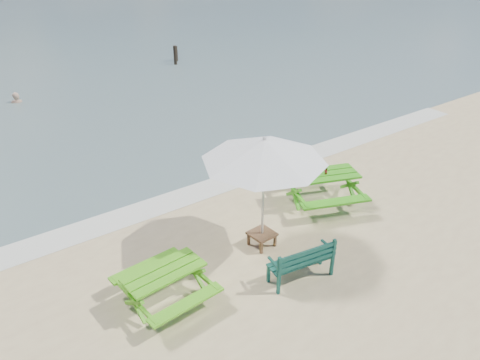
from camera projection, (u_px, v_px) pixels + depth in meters
foam_strip at (199, 192)px, 12.77m from camera, size 22.00×0.90×0.01m
picnic_table_left at (165, 287)px, 8.90m from camera, size 1.66×1.82×0.73m
picnic_table_right at (322, 189)px, 12.11m from camera, size 2.37×2.48×0.85m
park_bench at (300, 268)px, 9.53m from camera, size 1.43×0.67×0.85m
side_table at (262, 239)px, 10.55m from camera, size 0.57×0.57×0.34m
patio_umbrella at (264, 150)px, 9.51m from camera, size 2.84×2.84×2.62m
beer_bottle at (326, 171)px, 11.85m from camera, size 0.07×0.07×0.26m
swimmer at (19, 111)px, 19.50m from camera, size 0.65×0.50×1.60m
mooring_pilings at (176, 56)px, 24.76m from camera, size 0.55×0.75×1.18m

